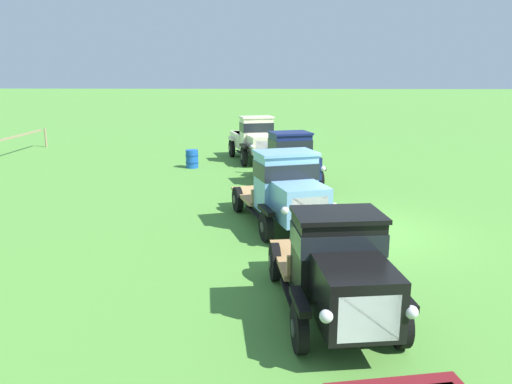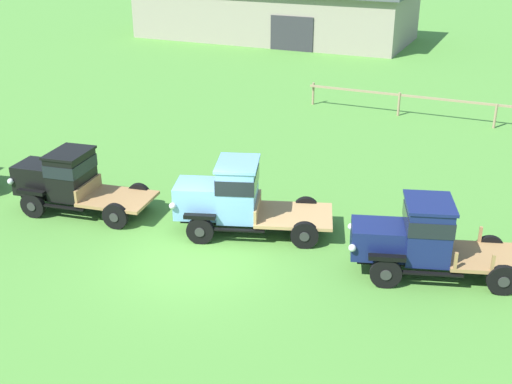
% 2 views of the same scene
% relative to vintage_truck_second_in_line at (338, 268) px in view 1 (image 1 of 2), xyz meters
% --- Properties ---
extents(ground_plane, '(240.00, 240.00, 0.00)m').
position_rel_vintage_truck_second_in_line_xyz_m(ground_plane, '(5.32, -1.35, -1.07)').
color(ground_plane, '#518E38').
extents(vintage_truck_second_in_line, '(4.76, 2.36, 2.04)m').
position_rel_vintage_truck_second_in_line_xyz_m(vintage_truck_second_in_line, '(0.00, 0.00, 0.00)').
color(vintage_truck_second_in_line, black).
rests_on(vintage_truck_second_in_line, ground).
extents(vintage_truck_midrow_center, '(5.04, 3.17, 2.24)m').
position_rel_vintage_truck_second_in_line_xyz_m(vintage_truck_midrow_center, '(5.56, 0.78, 0.09)').
color(vintage_truck_midrow_center, black).
rests_on(vintage_truck_midrow_center, ground).
extents(vintage_truck_far_side, '(4.83, 2.88, 2.12)m').
position_rel_vintage_truck_second_in_line_xyz_m(vintage_truck_far_side, '(11.13, 0.47, 0.05)').
color(vintage_truck_far_side, black).
rests_on(vintage_truck_far_side, ground).
extents(vintage_truck_back_of_row, '(4.75, 2.92, 2.28)m').
position_rel_vintage_truck_second_in_line_xyz_m(vintage_truck_back_of_row, '(16.78, 2.14, 0.04)').
color(vintage_truck_back_of_row, black).
rests_on(vintage_truck_back_of_row, ground).
extents(oil_drum_beside_row, '(0.60, 0.60, 0.85)m').
position_rel_vintage_truck_second_in_line_xyz_m(oil_drum_beside_row, '(14.78, 5.00, -0.64)').
color(oil_drum_beside_row, '#1951B2').
rests_on(oil_drum_beside_row, ground).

